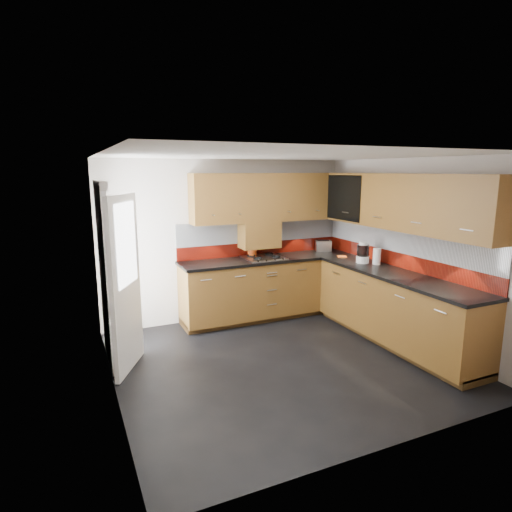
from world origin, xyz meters
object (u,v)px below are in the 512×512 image
utensil_pot (252,250)px  food_processor (363,253)px  toaster (323,246)px  gas_hob (264,258)px

utensil_pot → food_processor: size_ratio=1.58×
utensil_pot → toaster: 1.25m
toaster → gas_hob: bearing=-172.6°
toaster → food_processor: (0.01, -1.01, 0.05)m
gas_hob → toaster: 1.16m
gas_hob → food_processor: food_processor is taller
utensil_pot → gas_hob: bearing=-62.4°
utensil_pot → toaster: utensil_pot is taller
gas_hob → utensil_pot: bearing=117.6°
food_processor → gas_hob: bearing=143.5°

